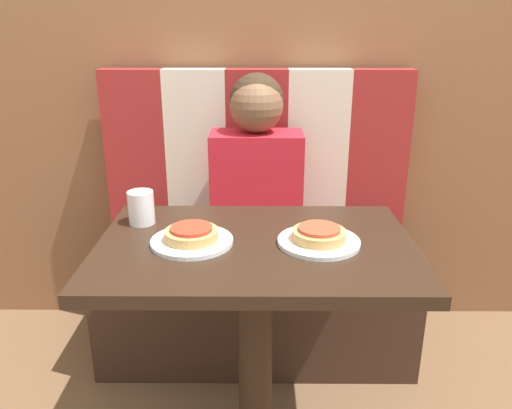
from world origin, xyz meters
TOP-DOWN VIEW (x-y plane):
  - wall_back at (0.00, 0.87)m, footprint 7.00×0.05m
  - booth_seat at (0.00, 0.57)m, footprint 1.23×0.49m
  - booth_backrest at (-0.00, 0.77)m, footprint 1.23×0.09m
  - dining_table at (0.00, 0.00)m, footprint 0.85×0.57m
  - person at (0.00, 0.57)m, footprint 0.34×0.22m
  - plate_left at (-0.17, -0.01)m, footprint 0.22×0.22m
  - plate_right at (0.17, -0.01)m, footprint 0.22×0.22m
  - pizza_left at (-0.17, -0.01)m, footprint 0.14×0.14m
  - pizza_right at (0.17, -0.01)m, footprint 0.14×0.14m
  - drinking_cup at (-0.34, 0.14)m, footprint 0.08×0.08m

SIDE VIEW (x-z plane):
  - booth_seat at x=0.00m, z-range 0.00..0.49m
  - dining_table at x=0.00m, z-range 0.24..0.98m
  - plate_left at x=-0.17m, z-range 0.73..0.75m
  - plate_right at x=0.17m, z-range 0.73..0.75m
  - pizza_left at x=-0.17m, z-range 0.74..0.78m
  - pizza_right at x=0.17m, z-range 0.74..0.78m
  - drinking_cup at x=-0.34m, z-range 0.73..0.83m
  - booth_backrest at x=0.00m, z-range 0.49..1.13m
  - person at x=0.00m, z-range 0.50..1.14m
  - wall_back at x=0.00m, z-range 0.00..2.60m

